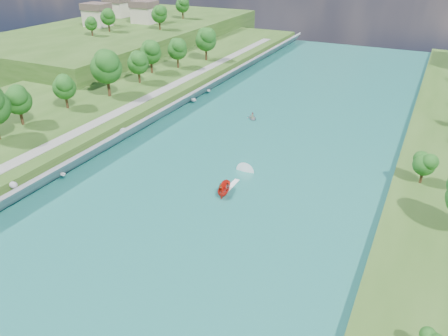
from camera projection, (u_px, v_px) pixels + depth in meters
The scene contains 10 objects.
ground at pixel (181, 220), 66.90m from camera, with size 260.00×260.00×0.00m, color #2D5119.
river_water at pixel (236, 166), 82.81m from camera, with size 55.00×240.00×0.10m, color #19614F.
berm_west at pixel (41, 116), 101.60m from camera, with size 45.00×240.00×3.50m, color #2D5119.
ridge_west at pixel (126, 37), 172.79m from camera, with size 60.00×120.00×9.00m, color #2D5119.
riprap_bank at pixel (123, 135), 91.48m from camera, with size 4.07×236.00×4.31m.
riverside_path at pixel (99, 121), 93.92m from camera, with size 3.00×200.00×0.10m, color gray.
ridge_houses at pixel (119, 11), 175.13m from camera, with size 29.50×29.50×8.40m.
trees_ridge at pixel (149, 13), 165.11m from camera, with size 20.01×51.76×10.38m.
motorboat at pixel (227, 186), 74.26m from camera, with size 3.60×19.21×2.04m.
raft at pixel (252, 118), 104.41m from camera, with size 3.69×3.85×1.65m.
Camera 1 is at (30.48, -47.10, 37.87)m, focal length 35.00 mm.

